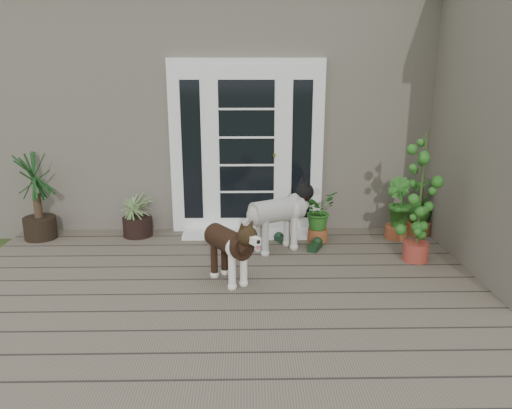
{
  "coord_description": "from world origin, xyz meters",
  "views": [
    {
      "loc": [
        -0.2,
        -3.47,
        2.16
      ],
      "look_at": [
        -0.1,
        1.75,
        0.7
      ],
      "focal_mm": 34.46,
      "sensor_mm": 36.0,
      "label": 1
    }
  ],
  "objects": [
    {
      "name": "deck",
      "position": [
        0.0,
        0.4,
        0.06
      ],
      "size": [
        6.2,
        4.6,
        0.12
      ],
      "primitive_type": "cube",
      "color": "#6B5B4C",
      "rests_on": "ground"
    },
    {
      "name": "house_main",
      "position": [
        0.0,
        4.65,
        1.55
      ],
      "size": [
        7.4,
        4.0,
        3.1
      ],
      "primitive_type": "cube",
      "color": "#665E54",
      "rests_on": "ground"
    },
    {
      "name": "door_unit",
      "position": [
        -0.2,
        2.6,
        1.19
      ],
      "size": [
        1.9,
        0.14,
        2.15
      ],
      "primitive_type": "cube",
      "color": "white",
      "rests_on": "deck"
    },
    {
      "name": "door_step",
      "position": [
        -0.2,
        2.4,
        0.14
      ],
      "size": [
        1.6,
        0.4,
        0.05
      ],
      "primitive_type": "cube",
      "color": "white",
      "rests_on": "deck"
    },
    {
      "name": "brindle_dog",
      "position": [
        -0.38,
        1.0,
        0.43
      ],
      "size": [
        0.68,
        0.79,
        0.62
      ],
      "primitive_type": null,
      "rotation": [
        0.0,
        0.0,
        3.74
      ],
      "color": "black",
      "rests_on": "deck"
    },
    {
      "name": "white_dog",
      "position": [
        0.14,
        1.85,
        0.47
      ],
      "size": [
        0.91,
        0.72,
        0.7
      ],
      "primitive_type": null,
      "rotation": [
        0.0,
        0.0,
        -1.08
      ],
      "color": "white",
      "rests_on": "deck"
    },
    {
      "name": "spider_plant",
      "position": [
        -1.57,
        2.4,
        0.44
      ],
      "size": [
        0.74,
        0.74,
        0.64
      ],
      "primitive_type": null,
      "rotation": [
        0.0,
        0.0,
        0.26
      ],
      "color": "#889A5F",
      "rests_on": "deck"
    },
    {
      "name": "yucca",
      "position": [
        -2.75,
        2.33,
        0.65
      ],
      "size": [
        0.74,
        0.74,
        1.07
      ],
      "primitive_type": null,
      "rotation": [
        0.0,
        0.0,
        0.01
      ],
      "color": "black",
      "rests_on": "deck"
    },
    {
      "name": "herb_a",
      "position": [
        0.66,
        2.16,
        0.39
      ],
      "size": [
        0.59,
        0.59,
        0.53
      ],
      "primitive_type": "imported",
      "rotation": [
        0.0,
        0.0,
        0.79
      ],
      "color": "#1C651D",
      "rests_on": "deck"
    },
    {
      "name": "herb_b",
      "position": [
        1.64,
        2.26,
        0.39
      ],
      "size": [
        0.48,
        0.48,
        0.54
      ],
      "primitive_type": "imported",
      "rotation": [
        0.0,
        0.0,
        1.98
      ],
      "color": "#225F1B",
      "rests_on": "deck"
    },
    {
      "name": "herb_c",
      "position": [
        1.97,
        2.4,
        0.41
      ],
      "size": [
        0.47,
        0.47,
        0.58
      ],
      "primitive_type": "imported",
      "rotation": [
        0.0,
        0.0,
        4.38
      ],
      "color": "#19581A",
      "rests_on": "deck"
    },
    {
      "name": "sapling",
      "position": [
        1.64,
        1.52,
        0.84
      ],
      "size": [
        0.52,
        0.52,
        1.45
      ],
      "primitive_type": null,
      "rotation": [
        0.0,
        0.0,
        0.27
      ],
      "color": "#2F641C",
      "rests_on": "deck"
    },
    {
      "name": "clog_left",
      "position": [
        0.23,
        2.12,
        0.16
      ],
      "size": [
        0.26,
        0.32,
        0.09
      ],
      "primitive_type": null,
      "rotation": [
        0.0,
        0.0,
        0.54
      ],
      "color": "black",
      "rests_on": "deck"
    },
    {
      "name": "clog_right",
      "position": [
        0.59,
        1.88,
        0.17
      ],
      "size": [
        0.26,
        0.35,
        0.09
      ],
      "primitive_type": null,
      "rotation": [
        0.0,
        0.0,
        -0.42
      ],
      "color": "black",
      "rests_on": "deck"
    }
  ]
}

